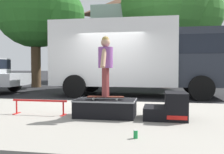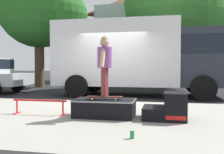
{
  "view_description": "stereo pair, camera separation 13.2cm",
  "coord_description": "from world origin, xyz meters",
  "px_view_note": "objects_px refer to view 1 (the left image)",
  "views": [
    {
      "loc": [
        1.78,
        -8.48,
        1.2
      ],
      "look_at": [
        0.64,
        -2.21,
        0.95
      ],
      "focal_mm": 41.25,
      "sensor_mm": 36.0,
      "label": 1
    },
    {
      "loc": [
        1.91,
        -8.46,
        1.2
      ],
      "look_at": [
        0.64,
        -2.21,
        0.95
      ],
      "focal_mm": 41.25,
      "sensor_mm": 36.0,
      "label": 2
    }
  ],
  "objects_px": {
    "skate_box": "(106,107)",
    "skateboard": "(106,97)",
    "soda_can": "(136,134)",
    "street_tree_main": "(172,6)",
    "grind_rail": "(40,104)",
    "kicker_ramp": "(169,108)",
    "box_truck": "(139,55)",
    "skater_kid": "(106,61)",
    "street_tree_neighbour": "(40,8)"
  },
  "relations": [
    {
      "from": "kicker_ramp",
      "to": "street_tree_main",
      "type": "height_order",
      "value": "street_tree_main"
    },
    {
      "from": "skate_box",
      "to": "street_tree_neighbour",
      "type": "relative_size",
      "value": 0.18
    },
    {
      "from": "skate_box",
      "to": "skater_kid",
      "type": "relative_size",
      "value": 1.01
    },
    {
      "from": "box_truck",
      "to": "street_tree_neighbour",
      "type": "bearing_deg",
      "value": 149.84
    },
    {
      "from": "skater_kid",
      "to": "kicker_ramp",
      "type": "bearing_deg",
      "value": 2.05
    },
    {
      "from": "skate_box",
      "to": "soda_can",
      "type": "relative_size",
      "value": 10.34
    },
    {
      "from": "kicker_ramp",
      "to": "street_tree_main",
      "type": "xyz_separation_m",
      "value": [
        0.49,
        9.66,
        4.33
      ]
    },
    {
      "from": "street_tree_main",
      "to": "box_truck",
      "type": "bearing_deg",
      "value": -109.24
    },
    {
      "from": "skate_box",
      "to": "skateboard",
      "type": "height_order",
      "value": "skateboard"
    },
    {
      "from": "skateboard",
      "to": "soda_can",
      "type": "xyz_separation_m",
      "value": [
        0.78,
        -1.54,
        -0.37
      ]
    },
    {
      "from": "grind_rail",
      "to": "skater_kid",
      "type": "bearing_deg",
      "value": -1.34
    },
    {
      "from": "grind_rail",
      "to": "soda_can",
      "type": "bearing_deg",
      "value": -34.06
    },
    {
      "from": "street_tree_neighbour",
      "to": "skater_kid",
      "type": "bearing_deg",
      "value": -56.82
    },
    {
      "from": "grind_rail",
      "to": "skater_kid",
      "type": "xyz_separation_m",
      "value": [
        1.54,
        -0.04,
        0.96
      ]
    },
    {
      "from": "kicker_ramp",
      "to": "box_truck",
      "type": "bearing_deg",
      "value": 101.28
    },
    {
      "from": "skateboard",
      "to": "skater_kid",
      "type": "xyz_separation_m",
      "value": [
        -0.0,
        0.0,
        0.77
      ]
    },
    {
      "from": "skater_kid",
      "to": "box_truck",
      "type": "height_order",
      "value": "box_truck"
    },
    {
      "from": "kicker_ramp",
      "to": "street_tree_main",
      "type": "relative_size",
      "value": 0.12
    },
    {
      "from": "grind_rail",
      "to": "street_tree_neighbour",
      "type": "relative_size",
      "value": 0.18
    },
    {
      "from": "box_truck",
      "to": "street_tree_main",
      "type": "distance_m",
      "value": 5.55
    },
    {
      "from": "skate_box",
      "to": "grind_rail",
      "type": "relative_size",
      "value": 1.0
    },
    {
      "from": "box_truck",
      "to": "street_tree_main",
      "type": "bearing_deg",
      "value": 70.76
    },
    {
      "from": "kicker_ramp",
      "to": "street_tree_main",
      "type": "bearing_deg",
      "value": 87.07
    },
    {
      "from": "kicker_ramp",
      "to": "skateboard",
      "type": "relative_size",
      "value": 1.1
    },
    {
      "from": "soda_can",
      "to": "street_tree_neighbour",
      "type": "xyz_separation_m",
      "value": [
        -6.55,
        10.35,
        4.46
      ]
    },
    {
      "from": "skater_kid",
      "to": "street_tree_neighbour",
      "type": "height_order",
      "value": "street_tree_neighbour"
    },
    {
      "from": "street_tree_main",
      "to": "street_tree_neighbour",
      "type": "relative_size",
      "value": 1.03
    },
    {
      "from": "grind_rail",
      "to": "box_truck",
      "type": "relative_size",
      "value": 0.19
    },
    {
      "from": "kicker_ramp",
      "to": "soda_can",
      "type": "xyz_separation_m",
      "value": [
        -0.56,
        -1.58,
        -0.17
      ]
    },
    {
      "from": "grind_rail",
      "to": "street_tree_main",
      "type": "xyz_separation_m",
      "value": [
        3.38,
        9.68,
        4.32
      ]
    },
    {
      "from": "soda_can",
      "to": "street_tree_main",
      "type": "xyz_separation_m",
      "value": [
        1.05,
        11.25,
        4.5
      ]
    },
    {
      "from": "skater_kid",
      "to": "soda_can",
      "type": "relative_size",
      "value": 10.23
    },
    {
      "from": "kicker_ramp",
      "to": "soda_can",
      "type": "relative_size",
      "value": 6.96
    },
    {
      "from": "soda_can",
      "to": "grind_rail",
      "type": "bearing_deg",
      "value": 145.94
    },
    {
      "from": "skater_kid",
      "to": "soda_can",
      "type": "height_order",
      "value": "skater_kid"
    },
    {
      "from": "kicker_ramp",
      "to": "street_tree_neighbour",
      "type": "xyz_separation_m",
      "value": [
        -7.1,
        8.77,
        4.3
      ]
    },
    {
      "from": "grind_rail",
      "to": "soda_can",
      "type": "xyz_separation_m",
      "value": [
        2.33,
        -1.57,
        -0.18
      ]
    },
    {
      "from": "kicker_ramp",
      "to": "box_truck",
      "type": "relative_size",
      "value": 0.13
    },
    {
      "from": "skateboard",
      "to": "soda_can",
      "type": "bearing_deg",
      "value": -62.98
    },
    {
      "from": "box_truck",
      "to": "soda_can",
      "type": "bearing_deg",
      "value": -85.89
    },
    {
      "from": "kicker_ramp",
      "to": "box_truck",
      "type": "height_order",
      "value": "box_truck"
    },
    {
      "from": "soda_can",
      "to": "kicker_ramp",
      "type": "bearing_deg",
      "value": 70.67
    },
    {
      "from": "skateboard",
      "to": "box_truck",
      "type": "height_order",
      "value": "box_truck"
    },
    {
      "from": "skate_box",
      "to": "skateboard",
      "type": "relative_size",
      "value": 1.64
    },
    {
      "from": "skater_kid",
      "to": "street_tree_main",
      "type": "xyz_separation_m",
      "value": [
        1.83,
        9.71,
        3.36
      ]
    },
    {
      "from": "skate_box",
      "to": "kicker_ramp",
      "type": "height_order",
      "value": "kicker_ramp"
    },
    {
      "from": "skater_kid",
      "to": "street_tree_neighbour",
      "type": "bearing_deg",
      "value": 123.18
    },
    {
      "from": "skate_box",
      "to": "box_truck",
      "type": "xyz_separation_m",
      "value": [
        0.3,
        5.25,
        1.38
      ]
    },
    {
      "from": "skateboard",
      "to": "grind_rail",
      "type": "bearing_deg",
      "value": 178.66
    },
    {
      "from": "grind_rail",
      "to": "street_tree_main",
      "type": "relative_size",
      "value": 0.17
    }
  ]
}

